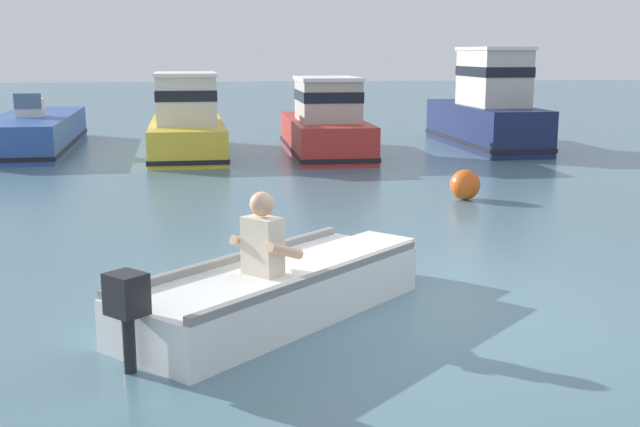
{
  "coord_description": "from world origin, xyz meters",
  "views": [
    {
      "loc": [
        -1.76,
        -7.06,
        2.39
      ],
      "look_at": [
        -0.67,
        1.9,
        0.55
      ],
      "focal_mm": 44.52,
      "sensor_mm": 36.0,
      "label": 1
    }
  ],
  "objects_px": {
    "moored_boat_navy": "(487,111)",
    "rowboat_with_person": "(279,289)",
    "moored_boat_yellow": "(187,125)",
    "moored_boat_blue": "(35,133)",
    "mooring_buoy": "(465,185)",
    "moored_boat_red": "(325,126)"
  },
  "relations": [
    {
      "from": "rowboat_with_person",
      "to": "moored_boat_blue",
      "type": "xyz_separation_m",
      "value": [
        -5.17,
        13.59,
        0.15
      ]
    },
    {
      "from": "moored_boat_navy",
      "to": "rowboat_with_person",
      "type": "bearing_deg",
      "value": -116.29
    },
    {
      "from": "rowboat_with_person",
      "to": "moored_boat_yellow",
      "type": "height_order",
      "value": "moored_boat_yellow"
    },
    {
      "from": "rowboat_with_person",
      "to": "moored_boat_navy",
      "type": "xyz_separation_m",
      "value": [
        6.19,
        12.52,
        0.68
      ]
    },
    {
      "from": "moored_boat_yellow",
      "to": "moored_boat_red",
      "type": "relative_size",
      "value": 1.05
    },
    {
      "from": "moored_boat_blue",
      "to": "moored_boat_navy",
      "type": "distance_m",
      "value": 11.41
    },
    {
      "from": "moored_boat_blue",
      "to": "moored_boat_navy",
      "type": "bearing_deg",
      "value": -5.37
    },
    {
      "from": "rowboat_with_person",
      "to": "mooring_buoy",
      "type": "height_order",
      "value": "rowboat_with_person"
    },
    {
      "from": "moored_boat_blue",
      "to": "moored_boat_yellow",
      "type": "height_order",
      "value": "moored_boat_yellow"
    },
    {
      "from": "moored_boat_yellow",
      "to": "mooring_buoy",
      "type": "relative_size",
      "value": 10.47
    },
    {
      "from": "moored_boat_navy",
      "to": "mooring_buoy",
      "type": "height_order",
      "value": "moored_boat_navy"
    },
    {
      "from": "moored_boat_blue",
      "to": "moored_boat_navy",
      "type": "relative_size",
      "value": 1.28
    },
    {
      "from": "rowboat_with_person",
      "to": "moored_boat_blue",
      "type": "relative_size",
      "value": 0.46
    },
    {
      "from": "moored_boat_red",
      "to": "mooring_buoy",
      "type": "relative_size",
      "value": 9.98
    },
    {
      "from": "mooring_buoy",
      "to": "moored_boat_red",
      "type": "bearing_deg",
      "value": 104.01
    },
    {
      "from": "moored_boat_yellow",
      "to": "mooring_buoy",
      "type": "bearing_deg",
      "value": -53.27
    },
    {
      "from": "moored_boat_blue",
      "to": "mooring_buoy",
      "type": "distance_m",
      "value": 11.83
    },
    {
      "from": "rowboat_with_person",
      "to": "moored_boat_red",
      "type": "relative_size",
      "value": 0.62
    },
    {
      "from": "rowboat_with_person",
      "to": "moored_boat_navy",
      "type": "distance_m",
      "value": 13.98
    },
    {
      "from": "moored_boat_blue",
      "to": "mooring_buoy",
      "type": "relative_size",
      "value": 13.46
    },
    {
      "from": "rowboat_with_person",
      "to": "moored_boat_blue",
      "type": "bearing_deg",
      "value": 110.82
    },
    {
      "from": "moored_boat_red",
      "to": "mooring_buoy",
      "type": "height_order",
      "value": "moored_boat_red"
    }
  ]
}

